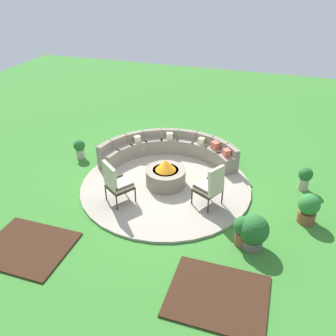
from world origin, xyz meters
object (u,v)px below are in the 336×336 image
lounge_chair_front_right (211,186)px  potted_plant_2 (305,177)px  fire_pit (166,175)px  curved_stone_bench (170,149)px  potted_plant_0 (80,148)px  potted_plant_1 (309,207)px  potted_plant_4 (254,231)px  lounge_chair_front_left (116,182)px  potted_plant_3 (243,229)px

lounge_chair_front_right → potted_plant_2: lounge_chair_front_right is taller
fire_pit → curved_stone_bench: size_ratio=0.27×
potted_plant_0 → potted_plant_1: bearing=-9.5°
curved_stone_bench → potted_plant_4: size_ratio=4.98×
curved_stone_bench → potted_plant_2: (3.84, -0.44, 0.03)m
lounge_chair_front_right → potted_plant_2: 2.68m
lounge_chair_front_right → potted_plant_1: (2.24, 0.16, -0.23)m
lounge_chair_front_left → potted_plant_1: bearing=43.7°
lounge_chair_front_right → potted_plant_0: size_ratio=1.89×
fire_pit → potted_plant_4: (2.46, -1.64, 0.07)m
lounge_chair_front_right → potted_plant_4: (1.14, -1.08, -0.21)m
potted_plant_1 → curved_stone_bench: bearing=155.0°
curved_stone_bench → potted_plant_4: potted_plant_4 is taller
curved_stone_bench → potted_plant_3: 3.99m
lounge_chair_front_right → potted_plant_1: lounge_chair_front_right is taller
potted_plant_2 → lounge_chair_front_left: bearing=-154.3°
fire_pit → potted_plant_2: fire_pit is taller
potted_plant_2 → potted_plant_3: (-1.26, -2.60, 0.02)m
curved_stone_bench → lounge_chair_front_left: size_ratio=3.34×
potted_plant_0 → potted_plant_4: bearing=-23.3°
potted_plant_1 → potted_plant_2: potted_plant_1 is taller
potted_plant_0 → potted_plant_1: size_ratio=0.80×
potted_plant_2 → potted_plant_4: (-1.03, -2.62, 0.04)m
fire_pit → lounge_chair_front_left: bearing=-127.9°
lounge_chair_front_left → potted_plant_3: lounge_chair_front_left is taller
curved_stone_bench → potted_plant_1: bearing=-25.0°
curved_stone_bench → lounge_chair_front_right: 2.60m
potted_plant_1 → potted_plant_3: size_ratio=1.05×
potted_plant_0 → potted_plant_4: potted_plant_4 is taller
fire_pit → curved_stone_bench: 1.46m
fire_pit → potted_plant_3: (2.23, -1.63, 0.05)m
potted_plant_2 → lounge_chair_front_right: bearing=-144.8°
potted_plant_1 → lounge_chair_front_right: bearing=-175.8°
lounge_chair_front_left → lounge_chair_front_right: size_ratio=1.05×
lounge_chair_front_left → lounge_chair_front_right: bearing=48.9°
potted_plant_2 → potted_plant_3: bearing=-115.8°
curved_stone_bench → potted_plant_2: curved_stone_bench is taller
potted_plant_1 → potted_plant_4: size_ratio=0.94×
lounge_chair_front_right → potted_plant_0: bearing=101.4°
potted_plant_2 → potted_plant_4: bearing=-111.6°
lounge_chair_front_right → potted_plant_3: (0.92, -1.07, -0.23)m
fire_pit → lounge_chair_front_left: (-0.88, -1.13, 0.29)m
fire_pit → curved_stone_bench: fire_pit is taller
lounge_chair_front_left → potted_plant_3: size_ratio=1.67×
potted_plant_3 → potted_plant_0: bearing=156.0°
potted_plant_3 → lounge_chair_front_left: bearing=171.0°
curved_stone_bench → potted_plant_3: size_ratio=5.56×
potted_plant_2 → potted_plant_3: 2.89m
lounge_chair_front_right → potted_plant_3: bearing=-111.5°
lounge_chair_front_left → potted_plant_1: size_ratio=1.59×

